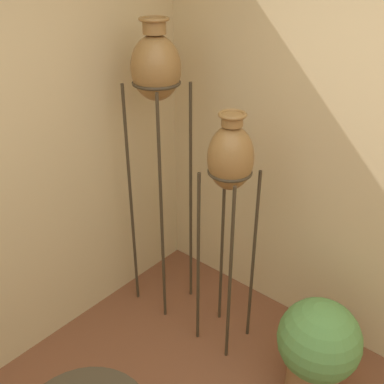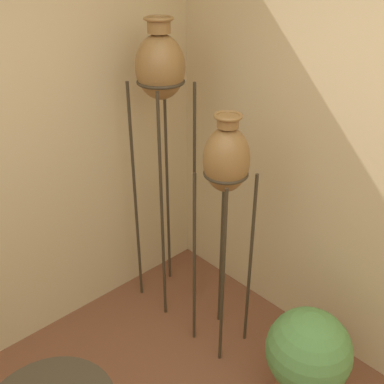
% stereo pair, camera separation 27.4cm
% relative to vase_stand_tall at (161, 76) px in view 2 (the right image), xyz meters
% --- Properties ---
extents(vase_stand_tall, '(0.30, 0.30, 1.98)m').
position_rel_vase_stand_tall_xyz_m(vase_stand_tall, '(0.00, 0.00, 0.00)').
color(vase_stand_tall, '#382D1E').
rests_on(vase_stand_tall, ground_plane).
extents(vase_stand_medium, '(0.26, 0.26, 1.57)m').
position_rel_vase_stand_tall_xyz_m(vase_stand_medium, '(-0.03, -0.57, -0.38)').
color(vase_stand_medium, '#382D1E').
rests_on(vase_stand_medium, ground_plane).
extents(potted_plant, '(0.46, 0.46, 0.64)m').
position_rel_vase_stand_tall_xyz_m(potted_plant, '(-0.04, -1.23, -1.29)').
color(potted_plant, olive).
rests_on(potted_plant, ground_plane).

